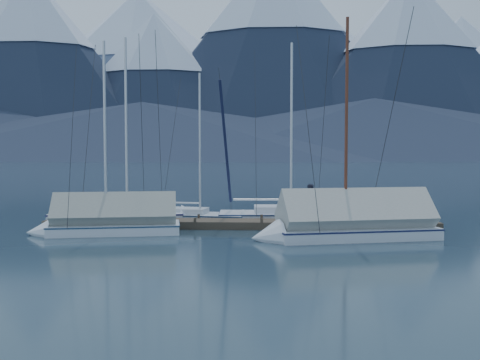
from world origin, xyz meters
The scene contains 10 objects.
ground centered at (0.00, 0.00, 0.00)m, with size 1000.00×1000.00×0.00m, color #162733.
mountain_range centered at (4.12, 370.45, 58.65)m, with size 877.00×584.00×150.50m.
dock centered at (0.00, 2.00, 0.11)m, with size 18.00×1.50×0.54m.
mooring_posts centered at (-0.50, 2.00, 0.35)m, with size 15.12×1.52×0.35m.
sailboat_open_left centered at (-5.24, 3.98, 0.18)m, with size 7.81×3.30×10.08m.
sailboat_open_mid centered at (-1.66, 3.99, 0.14)m, with size 6.38×2.92×8.16m.
sailboat_open_right centered at (3.00, 4.21, 0.17)m, with size 7.47×3.18×9.78m.
sailboat_covered_near centered at (4.19, -0.89, 0.49)m, with size 7.82×3.84×9.76m.
sailboat_covered_far centered at (-5.75, -0.05, 0.44)m, with size 6.60×3.06×8.93m.
person centered at (3.29, 2.17, 1.18)m, with size 0.61×0.40×1.67m, color black.
Camera 1 is at (0.92, -21.26, 3.42)m, focal length 38.00 mm.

